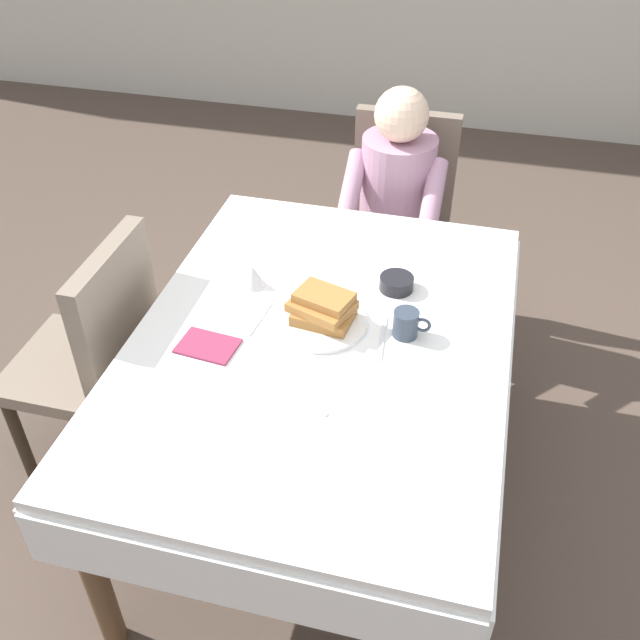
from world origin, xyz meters
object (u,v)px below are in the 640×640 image
object	(u,v)px
plate_breakfast	(322,322)
diner_person	(395,197)
syrup_pitcher	(253,276)
breakfast_stack	(323,308)
spoon_near_edge	(301,408)
dining_table_main	(320,359)
chair_diner	(399,208)
bowl_butter	(396,283)
knife_right_of_plate	(382,337)
chair_left_side	(98,349)
cup_coffee	(407,324)
fork_left_of_plate	(260,318)

from	to	relation	value
plate_breakfast	diner_person	bearing A→B (deg)	85.82
diner_person	syrup_pitcher	size ratio (longest dim) A/B	14.00
breakfast_stack	spoon_near_edge	bearing A→B (deg)	-85.26
dining_table_main	breakfast_stack	world-z (taller)	breakfast_stack
chair_diner	bowl_butter	size ratio (longest dim) A/B	8.45
dining_table_main	chair_diner	bearing A→B (deg)	87.14
chair_diner	knife_right_of_plate	size ratio (longest dim) A/B	4.65
plate_breakfast	bowl_butter	bearing A→B (deg)	51.13
plate_breakfast	chair_left_side	bearing A→B (deg)	-175.45
chair_left_side	bowl_butter	bearing A→B (deg)	-72.71
cup_coffee	syrup_pitcher	xyz separation A→B (m)	(-0.52, 0.13, -0.01)
breakfast_stack	syrup_pitcher	xyz separation A→B (m)	(-0.27, 0.13, -0.02)
chair_diner	bowl_butter	xyz separation A→B (m)	(0.12, -0.87, 0.23)
breakfast_stack	fork_left_of_plate	xyz separation A→B (m)	(-0.19, -0.03, -0.06)
chair_left_side	cup_coffee	bearing A→B (deg)	-85.88
spoon_near_edge	chair_diner	bearing A→B (deg)	95.19
breakfast_stack	knife_right_of_plate	distance (m)	0.20
diner_person	spoon_near_edge	distance (m)	1.31
knife_right_of_plate	spoon_near_edge	xyz separation A→B (m)	(-0.16, -0.34, 0.00)
plate_breakfast	spoon_near_edge	xyz separation A→B (m)	(0.03, -0.36, -0.01)
dining_table_main	spoon_near_edge	size ratio (longest dim) A/B	10.16
chair_left_side	syrup_pitcher	size ratio (longest dim) A/B	11.62
fork_left_of_plate	knife_right_of_plate	xyz separation A→B (m)	(0.38, -0.00, 0.00)
diner_person	cup_coffee	world-z (taller)	diner_person
cup_coffee	knife_right_of_plate	bearing A→B (deg)	-153.22
breakfast_stack	cup_coffee	size ratio (longest dim) A/B	1.89
diner_person	knife_right_of_plate	distance (m)	0.98
cup_coffee	knife_right_of_plate	distance (m)	0.08
bowl_butter	fork_left_of_plate	distance (m)	0.46
bowl_butter	knife_right_of_plate	distance (m)	0.26
diner_person	knife_right_of_plate	size ratio (longest dim) A/B	5.60
chair_left_side	fork_left_of_plate	xyz separation A→B (m)	(0.57, 0.04, 0.21)
knife_right_of_plate	breakfast_stack	bearing A→B (deg)	77.01
bowl_butter	chair_left_side	bearing A→B (deg)	-162.71
plate_breakfast	syrup_pitcher	bearing A→B (deg)	152.09
spoon_near_edge	syrup_pitcher	bearing A→B (deg)	127.49
fork_left_of_plate	syrup_pitcher	bearing A→B (deg)	30.27
chair_left_side	cup_coffee	distance (m)	1.05
chair_diner	syrup_pitcher	world-z (taller)	chair_diner
cup_coffee	bowl_butter	size ratio (longest dim) A/B	1.03
dining_table_main	chair_diner	size ratio (longest dim) A/B	1.64
bowl_butter	cup_coffee	bearing A→B (deg)	-73.59
cup_coffee	syrup_pitcher	distance (m)	0.53
chair_left_side	syrup_pitcher	world-z (taller)	chair_left_side
dining_table_main	bowl_butter	bearing A→B (deg)	58.91
chair_diner	cup_coffee	size ratio (longest dim) A/B	8.23
breakfast_stack	bowl_butter	xyz separation A→B (m)	(0.19, 0.23, -0.04)
dining_table_main	diner_person	bearing A→B (deg)	86.71
chair_diner	bowl_butter	world-z (taller)	chair_diner
spoon_near_edge	bowl_butter	bearing A→B (deg)	81.80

